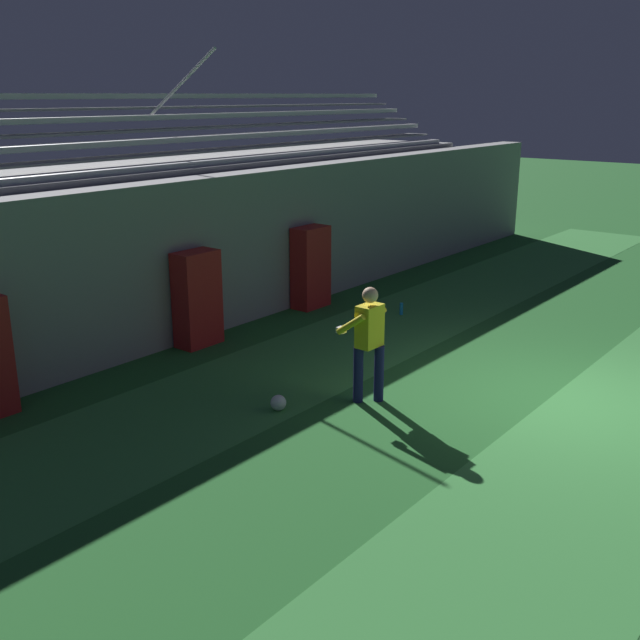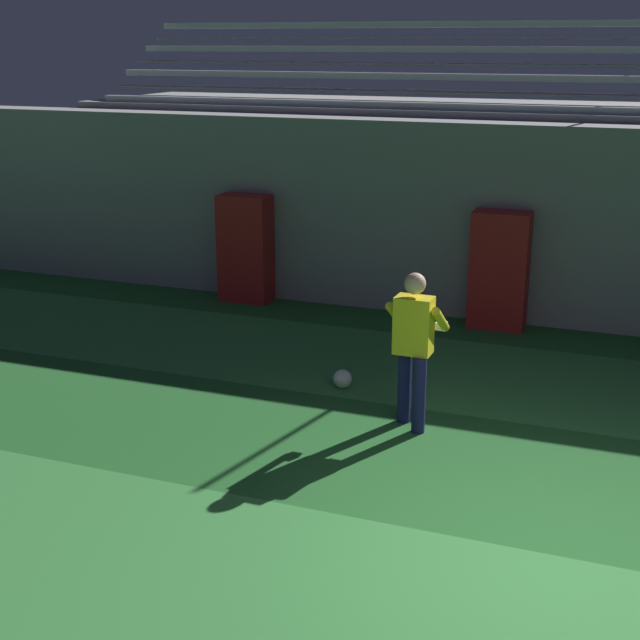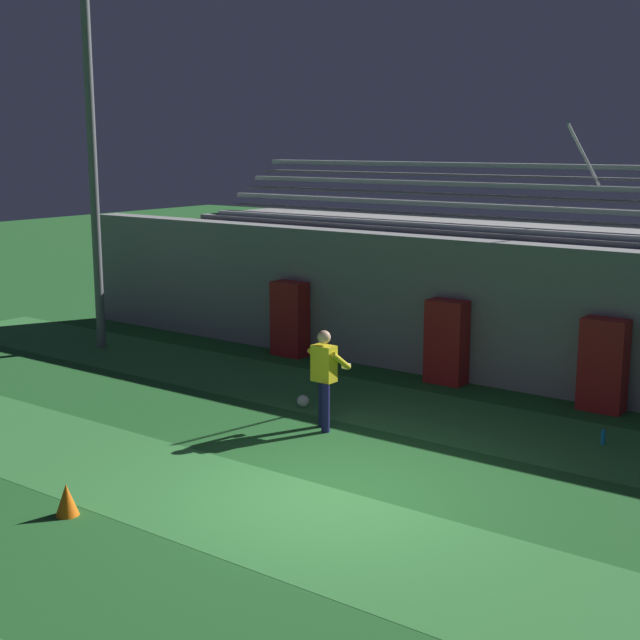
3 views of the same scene
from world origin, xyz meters
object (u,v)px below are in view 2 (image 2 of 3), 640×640
at_px(padding_pillar_gate_left, 499,270).
at_px(soccer_ball, 342,379).
at_px(padding_pillar_far_left, 245,249).
at_px(goalkeeper, 414,340).

xyz_separation_m(padding_pillar_gate_left, soccer_ball, (-1.28, -2.96, -0.72)).
relative_size(padding_pillar_gate_left, padding_pillar_far_left, 1.00).
bearing_deg(padding_pillar_gate_left, padding_pillar_far_left, 180.00).
relative_size(goalkeeper, soccer_ball, 7.59).
distance_m(goalkeeper, soccer_ball, 1.54).
relative_size(padding_pillar_gate_left, goalkeeper, 0.99).
height_order(padding_pillar_gate_left, soccer_ball, padding_pillar_gate_left).
relative_size(padding_pillar_far_left, goalkeeper, 0.99).
xyz_separation_m(goalkeeper, soccer_ball, (-1.04, 0.77, -0.84)).
relative_size(padding_pillar_gate_left, soccer_ball, 7.51).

